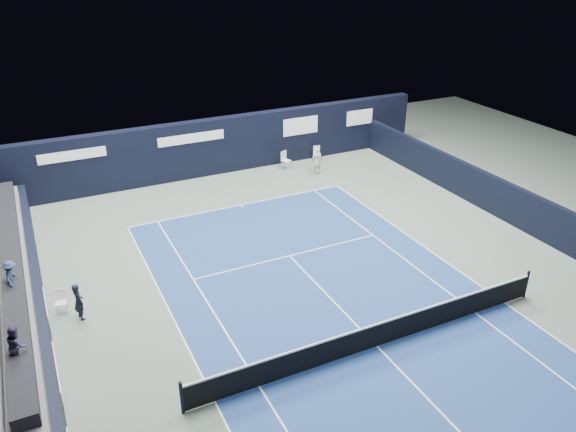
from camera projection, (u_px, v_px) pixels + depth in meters
name	position (u px, v px, depth m)	size (l,w,h in m)	color
ground	(345.00, 313.00, 19.60)	(48.00, 48.00, 0.00)	#546459
court_surface	(377.00, 347.00, 17.99)	(10.97, 23.77, 0.01)	navy
enclosure_wall_right	(492.00, 194.00, 26.55)	(0.30, 22.00, 1.80)	black
folding_chair_back_a	(285.00, 159.00, 31.80)	(0.58, 0.57, 1.01)	silver
folding_chair_back_b	(317.00, 152.00, 32.94)	(0.48, 0.47, 0.89)	white
line_judge_chair	(61.00, 299.00, 19.50)	(0.46, 0.45, 0.87)	white
line_judge	(79.00, 301.00, 19.05)	(0.50, 0.33, 1.37)	black
court_markings	(377.00, 346.00, 17.99)	(11.03, 23.83, 0.00)	white
tennis_net	(378.00, 334.00, 17.76)	(12.90, 0.10, 1.10)	black
back_sponsor_wall	(208.00, 147.00, 30.61)	(26.00, 0.63, 3.10)	black
side_barrier_left	(41.00, 309.00, 18.82)	(0.33, 22.00, 1.20)	black
tennis_player	(317.00, 161.00, 30.99)	(0.59, 0.81, 1.52)	silver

